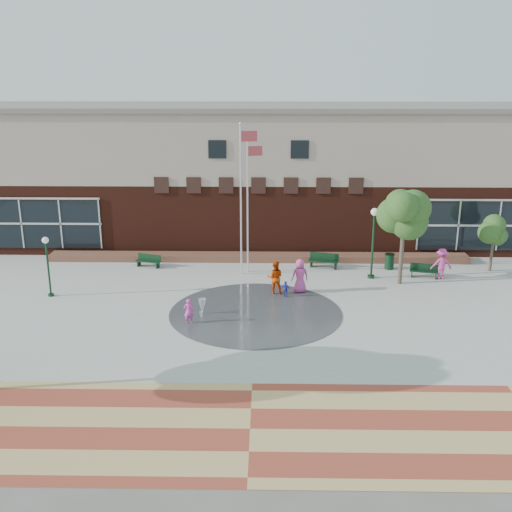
{
  "coord_description": "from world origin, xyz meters",
  "views": [
    {
      "loc": [
        0.5,
        -24.07,
        11.09
      ],
      "look_at": [
        0.0,
        4.0,
        2.6
      ],
      "focal_mm": 42.0,
      "sensor_mm": 36.0,
      "label": 1
    }
  ],
  "objects_px": {
    "flagpole_left": "(242,192)",
    "bench_left": "(148,263)",
    "flagpole_right": "(248,199)",
    "trash_can": "(389,261)",
    "child_splash": "(189,311)"
  },
  "relations": [
    {
      "from": "flagpole_left",
      "to": "trash_can",
      "type": "bearing_deg",
      "value": -7.61
    },
    {
      "from": "bench_left",
      "to": "child_splash",
      "type": "distance_m",
      "value": 9.17
    },
    {
      "from": "flagpole_right",
      "to": "child_splash",
      "type": "height_order",
      "value": "flagpole_right"
    },
    {
      "from": "flagpole_left",
      "to": "bench_left",
      "type": "height_order",
      "value": "flagpole_left"
    },
    {
      "from": "trash_can",
      "to": "child_splash",
      "type": "relative_size",
      "value": 0.78
    },
    {
      "from": "trash_can",
      "to": "child_splash",
      "type": "distance_m",
      "value": 13.75
    },
    {
      "from": "flagpole_right",
      "to": "trash_can",
      "type": "distance_m",
      "value": 9.24
    },
    {
      "from": "flagpole_right",
      "to": "trash_can",
      "type": "bearing_deg",
      "value": -15.1
    },
    {
      "from": "bench_left",
      "to": "trash_can",
      "type": "relative_size",
      "value": 1.67
    },
    {
      "from": "flagpole_left",
      "to": "bench_left",
      "type": "xyz_separation_m",
      "value": [
        -5.71,
        1.23,
        -4.58
      ]
    },
    {
      "from": "trash_can",
      "to": "flagpole_right",
      "type": "bearing_deg",
      "value": -175.47
    },
    {
      "from": "trash_can",
      "to": "bench_left",
      "type": "bearing_deg",
      "value": 179.54
    },
    {
      "from": "bench_left",
      "to": "child_splash",
      "type": "height_order",
      "value": "child_splash"
    },
    {
      "from": "flagpole_left",
      "to": "flagpole_right",
      "type": "distance_m",
      "value": 0.75
    },
    {
      "from": "flagpole_left",
      "to": "trash_can",
      "type": "height_order",
      "value": "flagpole_left"
    }
  ]
}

